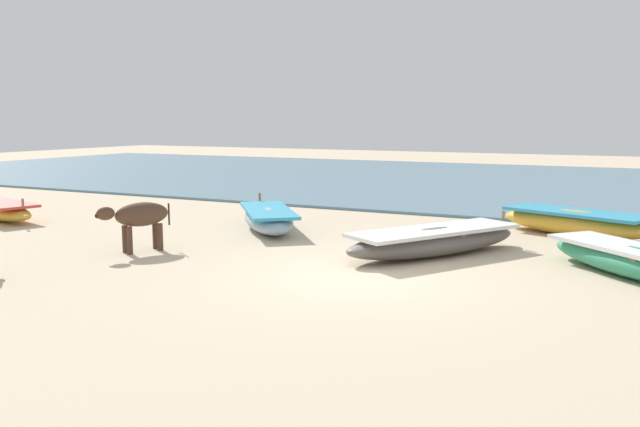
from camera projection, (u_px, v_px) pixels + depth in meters
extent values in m
plane|color=beige|center=(359.00, 277.00, 10.80)|extent=(80.00, 80.00, 0.00)
cube|color=slate|center=(528.00, 183.00, 25.94)|extent=(60.00, 20.00, 0.08)
ellipsoid|color=#338C66|center=(638.00, 263.00, 10.73)|extent=(3.40, 3.23, 0.50)
cube|color=white|center=(639.00, 250.00, 10.70)|extent=(3.06, 2.91, 0.07)
cylinder|color=olive|center=(23.00, 203.00, 15.74)|extent=(0.06, 0.06, 0.20)
ellipsoid|color=gold|center=(575.00, 223.00, 14.59)|extent=(3.65, 2.36, 0.56)
cube|color=#3399BF|center=(576.00, 213.00, 14.56)|extent=(3.25, 2.18, 0.07)
cube|color=olive|center=(587.00, 218.00, 14.38)|extent=(0.47, 0.95, 0.04)
ellipsoid|color=#8CA5B7|center=(268.00, 219.00, 15.28)|extent=(2.87, 3.20, 0.51)
cube|color=#3399BF|center=(268.00, 210.00, 15.25)|extent=(2.61, 2.88, 0.07)
cube|color=olive|center=(267.00, 212.00, 15.50)|extent=(0.76, 0.65, 0.04)
cylinder|color=olive|center=(260.00, 197.00, 16.68)|extent=(0.06, 0.06, 0.20)
ellipsoid|color=#5B5651|center=(434.00, 242.00, 12.51)|extent=(3.02, 4.03, 0.52)
cube|color=white|center=(435.00, 230.00, 12.48)|extent=(2.75, 3.60, 0.07)
cube|color=olive|center=(446.00, 233.00, 12.65)|extent=(0.84, 0.57, 0.04)
cylinder|color=olive|center=(503.00, 215.00, 13.44)|extent=(0.06, 0.06, 0.20)
ellipsoid|color=#4C3323|center=(142.00, 214.00, 12.78)|extent=(0.85, 1.16, 0.47)
ellipsoid|color=#4C3323|center=(106.00, 214.00, 12.33)|extent=(0.35, 0.41, 0.26)
sphere|color=#2D2119|center=(97.00, 216.00, 12.24)|extent=(0.13, 0.13, 0.10)
cylinder|color=#4C3323|center=(130.00, 241.00, 12.57)|extent=(0.11, 0.11, 0.54)
cylinder|color=#4C3323|center=(125.00, 239.00, 12.75)|extent=(0.11, 0.11, 0.54)
cylinder|color=#4C3323|center=(160.00, 237.00, 12.95)|extent=(0.11, 0.11, 0.54)
cylinder|color=#4C3323|center=(155.00, 235.00, 13.14)|extent=(0.11, 0.11, 0.54)
cylinder|color=#2D2119|center=(169.00, 214.00, 13.14)|extent=(0.04, 0.04, 0.44)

